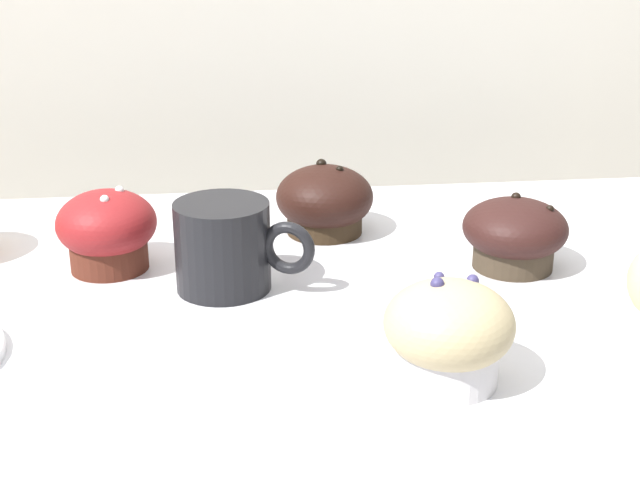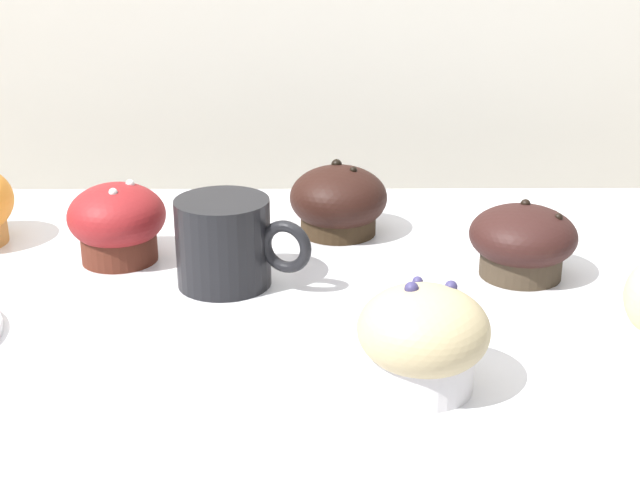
% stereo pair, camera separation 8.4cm
% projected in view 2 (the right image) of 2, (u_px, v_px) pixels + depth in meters
% --- Properties ---
extents(wall_back, '(3.20, 0.10, 1.80)m').
position_uv_depth(wall_back, '(303.00, 141.00, 1.40)').
color(wall_back, beige).
rests_on(wall_back, ground).
extents(muffin_back_left, '(0.11, 0.11, 0.08)m').
position_uv_depth(muffin_back_left, '(338.00, 202.00, 0.97)').
color(muffin_back_left, '#2F2114').
rests_on(muffin_back_left, display_counter).
extents(muffin_back_right, '(0.10, 0.10, 0.08)m').
position_uv_depth(muffin_back_right, '(423.00, 339.00, 0.66)').
color(muffin_back_right, silver).
rests_on(muffin_back_right, display_counter).
extents(muffin_front_right, '(0.10, 0.10, 0.08)m').
position_uv_depth(muffin_front_right, '(117.00, 223.00, 0.90)').
color(muffin_front_right, '#512317').
rests_on(muffin_front_right, display_counter).
extents(muffin_back_center, '(0.10, 0.10, 0.07)m').
position_uv_depth(muffin_back_center, '(523.00, 241.00, 0.86)').
color(muffin_back_center, '#3C3022').
rests_on(muffin_back_center, display_counter).
extents(coffee_cup, '(0.13, 0.09, 0.08)m').
position_uv_depth(coffee_cup, '(225.00, 241.00, 0.84)').
color(coffee_cup, black).
rests_on(coffee_cup, display_counter).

